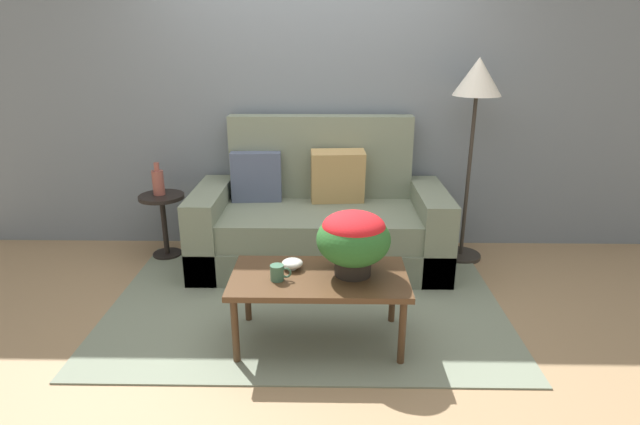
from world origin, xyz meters
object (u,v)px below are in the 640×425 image
side_table (163,214)px  table_vase (158,182)px  floor_lamp (476,94)px  snack_bowl (292,263)px  couch (319,222)px  potted_plant (353,238)px  coffee_table (319,282)px  coffee_mug (278,273)px

side_table → table_vase: size_ratio=2.02×
floor_lamp → snack_bowl: floor_lamp is taller
couch → floor_lamp: floor_lamp is taller
potted_plant → snack_bowl: size_ratio=3.37×
snack_bowl → coffee_table: bearing=-27.3°
side_table → coffee_mug: (1.07, -1.31, 0.12)m
table_vase → snack_bowl: bearing=-45.5°
snack_bowl → side_table: bearing=134.4°
floor_lamp → couch: bearing=-175.0°
snack_bowl → floor_lamp: bearing=41.7°
floor_lamp → potted_plant: size_ratio=3.79×
floor_lamp → table_vase: bearing=179.9°
coffee_table → floor_lamp: floor_lamp is taller
potted_plant → coffee_mug: size_ratio=3.50×
snack_bowl → table_vase: 1.66m
coffee_table → floor_lamp: bearing=47.4°
potted_plant → coffee_mug: potted_plant is taller
potted_plant → snack_bowl: potted_plant is taller
coffee_table → snack_bowl: bearing=152.7°
potted_plant → snack_bowl: (-0.35, 0.06, -0.19)m
table_vase → potted_plant: bearing=-39.4°
coffee_table → side_table: size_ratio=1.92×
floor_lamp → coffee_mug: bearing=-136.4°
side_table → floor_lamp: (2.46, 0.01, 0.97)m
side_table → table_vase: (-0.02, 0.02, 0.27)m
snack_bowl → table_vase: bearing=134.5°
side_table → snack_bowl: (1.14, -1.17, 0.10)m
couch → snack_bowl: bearing=-97.5°
floor_lamp → snack_bowl: size_ratio=12.79×
couch → coffee_mug: 1.25m
coffee_mug → snack_bowl: size_ratio=0.96×
coffee_mug → couch: bearing=80.1°
coffee_mug → snack_bowl: (0.07, 0.15, -0.01)m
couch → snack_bowl: 1.09m
side_table → snack_bowl: side_table is taller
potted_plant → table_vase: 1.96m
floor_lamp → potted_plant: 1.71m
snack_bowl → coffee_mug: bearing=-116.2°
floor_lamp → side_table: bearing=-179.7°
couch → coffee_table: (0.02, -1.16, 0.06)m
couch → floor_lamp: size_ratio=1.22×
potted_plant → coffee_mug: 0.47m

